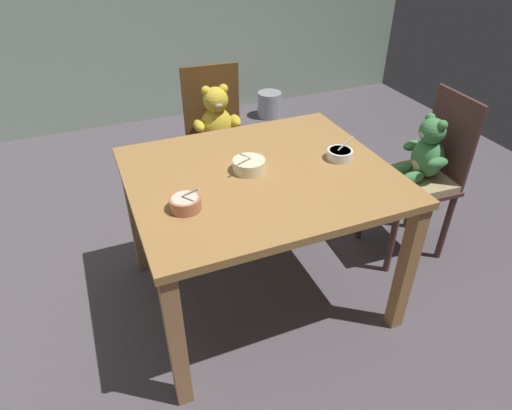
% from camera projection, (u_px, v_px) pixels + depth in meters
% --- Properties ---
extents(ground_plane, '(5.20, 5.20, 0.04)m').
position_uv_depth(ground_plane, '(260.00, 294.00, 2.42)').
color(ground_plane, '#514B51').
extents(dining_table, '(1.16, 0.99, 0.74)m').
position_uv_depth(dining_table, '(260.00, 191.00, 2.05)').
color(dining_table, olive).
rests_on(dining_table, ground_plane).
extents(teddy_chair_near_right, '(0.43, 0.40, 0.94)m').
position_uv_depth(teddy_chair_near_right, '(422.00, 166.00, 2.42)').
color(teddy_chair_near_right, '#482B28').
rests_on(teddy_chair_near_right, ground_plane).
extents(teddy_chair_far_center, '(0.42, 0.42, 0.92)m').
position_uv_depth(teddy_chair_far_center, '(217.00, 128.00, 2.79)').
color(teddy_chair_far_center, brown).
rests_on(teddy_chair_far_center, ground_plane).
extents(porridge_bowl_white_near_right, '(0.13, 0.12, 0.11)m').
position_uv_depth(porridge_bowl_white_near_right, '(340.00, 154.00, 2.08)').
color(porridge_bowl_white_near_right, silver).
rests_on(porridge_bowl_white_near_right, dining_table).
extents(porridge_bowl_terracotta_near_left, '(0.13, 0.13, 0.12)m').
position_uv_depth(porridge_bowl_terracotta_near_left, '(185.00, 203.00, 1.74)').
color(porridge_bowl_terracotta_near_left, '#B16B4C').
rests_on(porridge_bowl_terracotta_near_left, dining_table).
extents(porridge_bowl_cream_center, '(0.15, 0.15, 0.13)m').
position_uv_depth(porridge_bowl_cream_center, '(249.00, 165.00, 1.98)').
color(porridge_bowl_cream_center, beige).
rests_on(porridge_bowl_cream_center, dining_table).
extents(metal_pail, '(0.23, 0.23, 0.24)m').
position_uv_depth(metal_pail, '(269.00, 105.00, 4.30)').
color(metal_pail, '#93969B').
rests_on(metal_pail, ground_plane).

